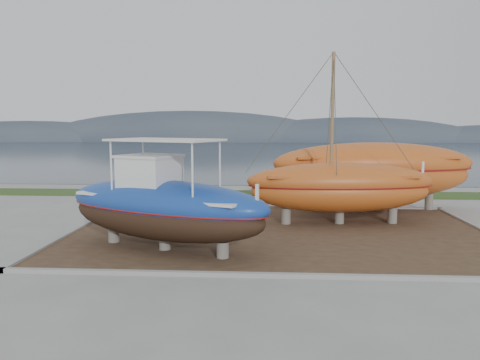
# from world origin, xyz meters

# --- Properties ---
(ground) EXTENTS (140.00, 140.00, 0.00)m
(ground) POSITION_xyz_m (0.00, 0.00, 0.00)
(ground) COLOR gray
(ground) RESTS_ON ground
(dirt_patch) EXTENTS (18.00, 12.00, 0.06)m
(dirt_patch) POSITION_xyz_m (0.00, 4.00, 0.03)
(dirt_patch) COLOR #422D1E
(dirt_patch) RESTS_ON ground
(curb_frame) EXTENTS (18.60, 12.60, 0.15)m
(curb_frame) POSITION_xyz_m (0.00, 4.00, 0.07)
(curb_frame) COLOR gray
(curb_frame) RESTS_ON ground
(grass_strip) EXTENTS (44.00, 3.00, 0.08)m
(grass_strip) POSITION_xyz_m (0.00, 15.50, 0.04)
(grass_strip) COLOR #284219
(grass_strip) RESTS_ON ground
(sea) EXTENTS (260.00, 100.00, 0.04)m
(sea) POSITION_xyz_m (0.00, 70.00, 0.00)
(sea) COLOR #1A2634
(sea) RESTS_ON ground
(mountain_ridge) EXTENTS (200.00, 36.00, 20.00)m
(mountain_ridge) POSITION_xyz_m (0.00, 125.00, 0.00)
(mountain_ridge) COLOR #333D49
(mountain_ridge) RESTS_ON ground
(blue_caique) EXTENTS (9.08, 5.97, 4.19)m
(blue_caique) POSITION_xyz_m (-4.40, 0.83, 2.16)
(blue_caique) COLOR #183E99
(blue_caique) RESTS_ON dirt_patch
(white_dinghy) EXTENTS (4.56, 3.01, 1.28)m
(white_dinghy) POSITION_xyz_m (-5.67, 5.86, 0.70)
(white_dinghy) COLOR white
(white_dinghy) RESTS_ON dirt_patch
(orange_sailboat) EXTENTS (9.09, 3.37, 8.04)m
(orange_sailboat) POSITION_xyz_m (2.93, 5.97, 4.08)
(orange_sailboat) COLOR #B5521B
(orange_sailboat) RESTS_ON dirt_patch
(orange_bare_hull) EXTENTS (11.41, 4.50, 3.64)m
(orange_bare_hull) POSITION_xyz_m (5.28, 9.67, 1.88)
(orange_bare_hull) COLOR #B5521B
(orange_bare_hull) RESTS_ON dirt_patch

